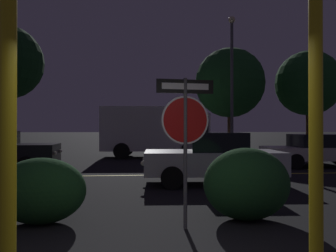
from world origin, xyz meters
TOP-DOWN VIEW (x-y plane):
  - road_center_stripe at (0.00, 7.81)m, footprint 32.40×0.12m
  - stop_sign at (0.58, 1.88)m, footprint 0.93×0.13m
  - yellow_pole_left at (-1.48, 0.21)m, footprint 0.17×0.17m
  - yellow_pole_right at (1.55, -0.24)m, footprint 0.13×0.13m
  - hedge_bush_1 at (-1.78, 2.34)m, footprint 1.48×0.99m
  - hedge_bush_2 at (1.70, 2.28)m, footprint 1.50×1.12m
  - passing_car_2 at (1.95, 5.99)m, footprint 4.03×2.03m
  - passing_car_3 at (7.20, 9.78)m, footprint 4.53×2.12m
  - delivery_truck at (0.75, 14.57)m, footprint 5.82×2.76m
  - street_lamp at (4.72, 13.83)m, footprint 0.37×0.37m
  - tree_0 at (-7.86, 16.12)m, footprint 4.24×4.24m
  - tree_1 at (11.65, 18.92)m, footprint 4.55×4.55m
  - tree_2 at (5.91, 18.57)m, footprint 4.73×4.73m

SIDE VIEW (x-z plane):
  - road_center_stripe at x=0.00m, z-range 0.00..0.01m
  - hedge_bush_1 at x=-1.78m, z-range 0.00..1.10m
  - hedge_bush_2 at x=1.70m, z-range 0.00..1.25m
  - passing_car_3 at x=7.20m, z-range 0.00..1.34m
  - passing_car_2 at x=1.95m, z-range -0.01..1.46m
  - delivery_truck at x=0.75m, z-range 0.15..2.87m
  - yellow_pole_left at x=-1.48m, z-range 0.00..3.08m
  - stop_sign at x=0.58m, z-range 0.51..2.89m
  - yellow_pole_right at x=1.55m, z-range 0.00..3.41m
  - street_lamp at x=4.72m, z-range 0.65..8.24m
  - tree_2 at x=5.91m, z-range 1.15..8.20m
  - tree_1 at x=11.65m, z-range 1.24..8.28m
  - tree_0 at x=-7.86m, z-range 1.61..9.10m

